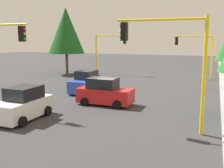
{
  "coord_description": "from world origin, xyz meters",
  "views": [
    {
      "loc": [
        19.67,
        7.99,
        4.81
      ],
      "look_at": [
        -0.01,
        0.31,
        1.2
      ],
      "focal_mm": 42.74,
      "sensor_mm": 36.0,
      "label": 1
    }
  ],
  "objects_px": {
    "tree_opposite_side": "(66,31)",
    "traffic_signal_near_left": "(169,51)",
    "traffic_signal_far_right": "(109,46)",
    "car_white": "(23,104)",
    "car_blue": "(86,83)",
    "traffic_signal_far_left": "(196,48)",
    "car_red": "(105,93)"
  },
  "relations": [
    {
      "from": "traffic_signal_far_left",
      "to": "car_red",
      "type": "height_order",
      "value": "traffic_signal_far_left"
    },
    {
      "from": "traffic_signal_far_right",
      "to": "car_blue",
      "type": "bearing_deg",
      "value": 12.8
    },
    {
      "from": "car_red",
      "to": "car_blue",
      "type": "bearing_deg",
      "value": -136.78
    },
    {
      "from": "traffic_signal_near_left",
      "to": "traffic_signal_far_left",
      "type": "bearing_deg",
      "value": -179.7
    },
    {
      "from": "tree_opposite_side",
      "to": "car_blue",
      "type": "xyz_separation_m",
      "value": [
        10.45,
        8.19,
        -4.96
      ]
    },
    {
      "from": "traffic_signal_far_right",
      "to": "car_blue",
      "type": "relative_size",
      "value": 1.38
    },
    {
      "from": "car_blue",
      "to": "traffic_signal_near_left",
      "type": "bearing_deg",
      "value": 48.56
    },
    {
      "from": "traffic_signal_far_right",
      "to": "car_red",
      "type": "bearing_deg",
      "value": 21.06
    },
    {
      "from": "car_red",
      "to": "car_white",
      "type": "bearing_deg",
      "value": -31.88
    },
    {
      "from": "car_blue",
      "to": "car_red",
      "type": "height_order",
      "value": "same"
    },
    {
      "from": "traffic_signal_far_left",
      "to": "traffic_signal_far_right",
      "type": "bearing_deg",
      "value": -90.0
    },
    {
      "from": "tree_opposite_side",
      "to": "traffic_signal_near_left",
      "type": "bearing_deg",
      "value": 42.91
    },
    {
      "from": "traffic_signal_near_left",
      "to": "car_blue",
      "type": "height_order",
      "value": "traffic_signal_near_left"
    },
    {
      "from": "car_white",
      "to": "traffic_signal_far_left",
      "type": "bearing_deg",
      "value": 158.57
    },
    {
      "from": "car_blue",
      "to": "car_white",
      "type": "relative_size",
      "value": 1.0
    },
    {
      "from": "car_blue",
      "to": "traffic_signal_far_right",
      "type": "bearing_deg",
      "value": -167.2
    },
    {
      "from": "traffic_signal_near_left",
      "to": "traffic_signal_far_left",
      "type": "relative_size",
      "value": 1.13
    },
    {
      "from": "tree_opposite_side",
      "to": "car_blue",
      "type": "relative_size",
      "value": 2.3
    },
    {
      "from": "traffic_signal_far_left",
      "to": "car_blue",
      "type": "xyz_separation_m",
      "value": [
        12.45,
        -8.44,
        -2.83
      ]
    },
    {
      "from": "traffic_signal_far_left",
      "to": "car_white",
      "type": "bearing_deg",
      "value": -21.43
    },
    {
      "from": "tree_opposite_side",
      "to": "traffic_signal_far_right",
      "type": "bearing_deg",
      "value": 110.47
    },
    {
      "from": "traffic_signal_near_left",
      "to": "car_blue",
      "type": "distance_m",
      "value": 11.86
    },
    {
      "from": "traffic_signal_near_left",
      "to": "tree_opposite_side",
      "type": "distance_m",
      "value": 24.63
    },
    {
      "from": "traffic_signal_far_left",
      "to": "car_white",
      "type": "relative_size",
      "value": 1.36
    },
    {
      "from": "traffic_signal_far_right",
      "to": "traffic_signal_far_left",
      "type": "height_order",
      "value": "traffic_signal_far_right"
    },
    {
      "from": "car_white",
      "to": "tree_opposite_side",
      "type": "bearing_deg",
      "value": -156.41
    },
    {
      "from": "traffic_signal_far_left",
      "to": "car_red",
      "type": "relative_size",
      "value": 1.3
    },
    {
      "from": "traffic_signal_far_left",
      "to": "car_blue",
      "type": "relative_size",
      "value": 1.35
    },
    {
      "from": "traffic_signal_near_left",
      "to": "traffic_signal_far_right",
      "type": "height_order",
      "value": "traffic_signal_near_left"
    },
    {
      "from": "car_white",
      "to": "car_blue",
      "type": "bearing_deg",
      "value": -178.97
    },
    {
      "from": "traffic_signal_near_left",
      "to": "car_blue",
      "type": "xyz_separation_m",
      "value": [
        -7.55,
        -8.55,
        -3.27
      ]
    },
    {
      "from": "car_white",
      "to": "traffic_signal_far_right",
      "type": "bearing_deg",
      "value": -171.95
    }
  ]
}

